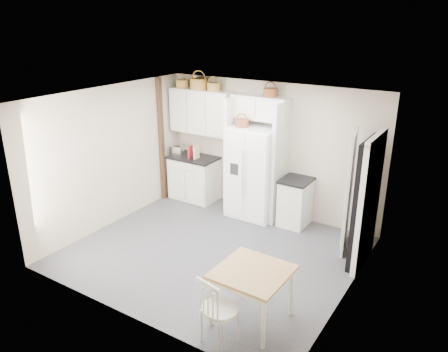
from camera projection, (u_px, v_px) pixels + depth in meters
The scene contains 27 objects.
floor at pixel (214, 252), 7.37m from camera, with size 4.50×4.50×0.00m, color #302F3A.
ceiling at pixel (212, 98), 6.47m from camera, with size 4.50×4.50×0.00m, color white.
wall_back at pixel (270, 149), 8.50m from camera, with size 4.50×4.50×0.00m, color #C7B496.
wall_left at pixel (112, 157), 8.05m from camera, with size 4.00×4.00×0.00m, color #C7B496.
wall_right at pixel (354, 212), 5.79m from camera, with size 4.00×4.00×0.00m, color #C7B496.
refrigerator at pixel (254, 172), 8.44m from camera, with size 0.92×0.74×1.79m, color white.
base_cab_left at pixel (194, 179), 9.38m from camera, with size 0.98×0.62×0.91m, color silver.
base_cab_right at pixel (295, 203), 8.20m from camera, with size 0.49×0.59×0.87m, color silver.
dining_table at pixel (252, 295), 5.60m from camera, with size 0.88×0.88×0.74m, color olive.
windsor_chair at pixel (220, 309), 5.19m from camera, with size 0.45×0.41×0.93m, color silver.
counter_left at pixel (194, 158), 9.22m from camera, with size 1.02×0.66×0.04m, color black.
counter_right at pixel (297, 180), 8.05m from camera, with size 0.53×0.63×0.04m, color black.
toaster at pixel (177, 150), 9.31m from camera, with size 0.27×0.16×0.19m, color silver.
cookbook_red at pixel (190, 152), 9.12m from camera, with size 0.04×0.17×0.25m, color red.
cookbook_cream at pixel (196, 153), 9.04m from camera, with size 0.04×0.17×0.25m, color beige.
basket_upper_a at pixel (182, 84), 8.97m from camera, with size 0.28×0.28×0.16m, color #98622A.
basket_upper_b at pixel (199, 84), 8.75m from camera, with size 0.36×0.36×0.21m, color #98622A.
basket_upper_c at pixel (214, 87), 8.58m from camera, with size 0.28×0.28×0.16m, color #98622A.
basket_bridge_b at pixel (270, 93), 7.96m from camera, with size 0.27×0.27×0.15m, color brown.
basket_fridge_a at pixel (242, 123), 8.15m from camera, with size 0.26×0.26×0.14m, color brown.
upper_cabinet at pixel (202, 112), 8.92m from camera, with size 1.40×0.34×0.90m, color silver.
bridge_cabinet at pixel (260, 108), 8.16m from camera, with size 1.12×0.34×0.45m, color silver.
fridge_panel_left at pixel (233, 155), 8.65m from camera, with size 0.08×0.60×2.30m, color silver.
fridge_panel_right at pixel (280, 164), 8.14m from camera, with size 0.08×0.60×2.30m, color silver.
trim_post at pixel (161, 140), 9.10m from camera, with size 0.09×0.09×2.60m, color #3B2617.
doorway_void at pixel (365, 204), 6.72m from camera, with size 0.18×0.85×2.05m, color black.
door_slab at pixel (349, 192), 7.17m from camera, with size 0.80×0.04×2.05m, color white.
Camera 1 is at (3.63, -5.37, 3.75)m, focal length 35.00 mm.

